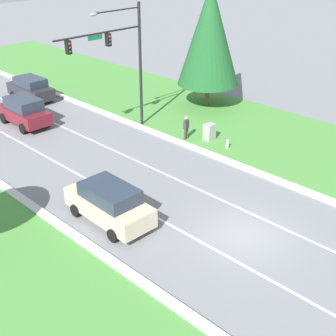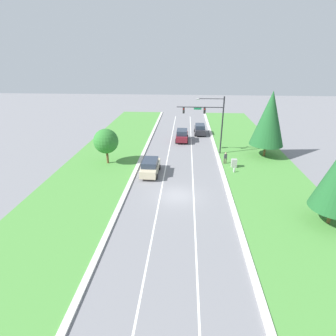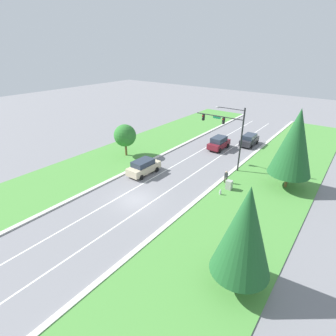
{
  "view_description": "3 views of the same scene",
  "coord_description": "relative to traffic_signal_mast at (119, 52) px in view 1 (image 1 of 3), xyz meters",
  "views": [
    {
      "loc": [
        -15.4,
        -10.1,
        12.79
      ],
      "look_at": [
        0.36,
        5.36,
        1.51
      ],
      "focal_mm": 50.0,
      "sensor_mm": 36.0,
      "label": 1
    },
    {
      "loc": [
        0.73,
        -24.73,
        13.86
      ],
      "look_at": [
        -1.17,
        3.17,
        1.88
      ],
      "focal_mm": 28.0,
      "sensor_mm": 36.0,
      "label": 2
    },
    {
      "loc": [
        17.84,
        -17.66,
        15.56
      ],
      "look_at": [
        0.42,
        5.54,
        1.93
      ],
      "focal_mm": 28.0,
      "sensor_mm": 36.0,
      "label": 3
    }
  ],
  "objects": [
    {
      "name": "lane_stripe_inner_right",
      "position": [
        -2.49,
        -13.68,
        -5.65
      ],
      "size": [
        0.14,
        81.0,
        0.01
      ],
      "color": "white",
      "rests_on": "ground_plane"
    },
    {
      "name": "traffic_signal_mast",
      "position": [
        0.0,
        0.0,
        0.0
      ],
      "size": [
        6.83,
        0.41,
        8.61
      ],
      "color": "black",
      "rests_on": "ground_plane"
    },
    {
      "name": "pedestrian",
      "position": [
        2.06,
        -4.16,
        -4.72
      ],
      "size": [
        0.4,
        0.26,
        1.69
      ],
      "rotation": [
        0.0,
        0.0,
        3.26
      ],
      "color": "#42382D",
      "rests_on": "ground_plane"
    },
    {
      "name": "curb_strip_left",
      "position": [
        -9.94,
        -13.68,
        -5.58
      ],
      "size": [
        0.5,
        90.0,
        0.15
      ],
      "color": "beige",
      "rests_on": "ground_plane"
    },
    {
      "name": "champagne_suv",
      "position": [
        -7.87,
        -8.2,
        -4.65
      ],
      "size": [
        2.26,
        4.86,
        1.95
      ],
      "rotation": [
        0.0,
        0.0,
        -0.02
      ],
      "color": "beige",
      "rests_on": "ground_plane"
    },
    {
      "name": "ground_plane",
      "position": [
        -4.29,
        -13.68,
        -5.65
      ],
      "size": [
        160.0,
        160.0,
        0.0
      ],
      "primitive_type": "plane",
      "color": "slate"
    },
    {
      "name": "lane_stripe_inner_left",
      "position": [
        -6.09,
        -13.68,
        -5.65
      ],
      "size": [
        0.14,
        81.0,
        0.01
      ],
      "color": "white",
      "rests_on": "ground_plane"
    },
    {
      "name": "fire_hydrant",
      "position": [
        2.83,
        -7.11,
        -5.31
      ],
      "size": [
        0.34,
        0.2,
        0.7
      ],
      "color": "#B7B7BC",
      "rests_on": "ground_plane"
    },
    {
      "name": "burgundy_suv",
      "position": [
        -4.14,
        6.09,
        -4.58
      ],
      "size": [
        2.22,
        4.59,
        2.08
      ],
      "rotation": [
        0.0,
        0.0,
        -0.01
      ],
      "color": "maroon",
      "rests_on": "ground_plane"
    },
    {
      "name": "curb_strip_right",
      "position": [
        1.36,
        -13.68,
        -5.58
      ],
      "size": [
        0.5,
        90.0,
        0.15
      ],
      "color": "beige",
      "rests_on": "ground_plane"
    },
    {
      "name": "utility_cabinet",
      "position": [
        3.07,
        -5.37,
        -5.05
      ],
      "size": [
        0.7,
        0.6,
        1.2
      ],
      "color": "#9E9E99",
      "rests_on": "ground_plane"
    },
    {
      "name": "charcoal_suv",
      "position": [
        -0.8,
        10.8,
        -4.67
      ],
      "size": [
        2.13,
        4.55,
        1.92
      ],
      "rotation": [
        0.0,
        0.0,
        0.01
      ],
      "color": "#28282D",
      "rests_on": "ground_plane"
    },
    {
      "name": "conifer_far_right_tree",
      "position": [
        8.28,
        -0.75,
        0.07
      ],
      "size": [
        4.8,
        4.8,
        9.57
      ],
      "color": "brown",
      "rests_on": "ground_plane"
    }
  ]
}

